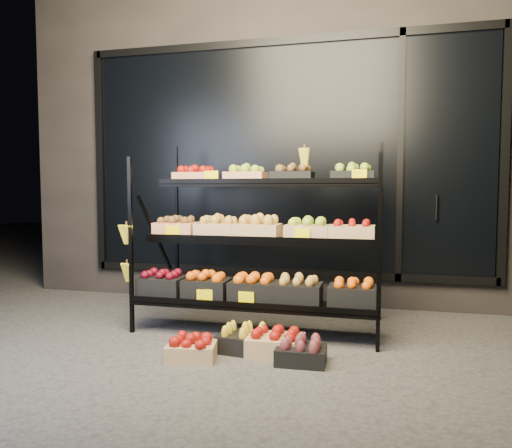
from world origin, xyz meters
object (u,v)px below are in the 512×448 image
(floor_crate_left, at_px, (191,348))
(floor_crate_midright, at_px, (276,342))
(display_rack, at_px, (258,239))
(floor_crate_midleft, at_px, (245,339))

(floor_crate_left, distance_m, floor_crate_midright, 0.62)
(display_rack, distance_m, floor_crate_left, 1.20)
(display_rack, relative_size, floor_crate_left, 5.61)
(floor_crate_midleft, bearing_deg, display_rack, 101.63)
(floor_crate_left, height_order, floor_crate_midright, floor_crate_midright)
(floor_crate_left, bearing_deg, floor_crate_midleft, 29.09)
(floor_crate_left, distance_m, floor_crate_midleft, 0.42)
(display_rack, bearing_deg, floor_crate_midleft, -84.82)
(floor_crate_midleft, xyz_separation_m, floor_crate_midright, (0.24, -0.02, 0.00))
(floor_crate_midleft, bearing_deg, floor_crate_midright, 1.78)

